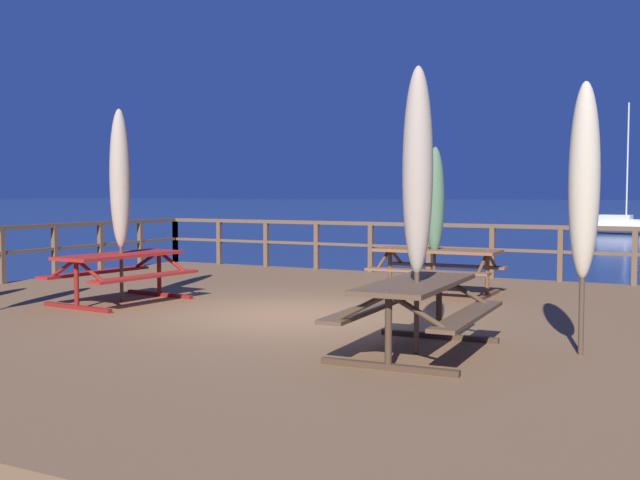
{
  "coord_description": "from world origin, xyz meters",
  "views": [
    {
      "loc": [
        5.25,
        -9.18,
        2.38
      ],
      "look_at": [
        0.0,
        0.9,
        1.69
      ],
      "focal_mm": 42.53,
      "sensor_mm": 36.0,
      "label": 1
    }
  ],
  "objects_px": {
    "picnic_table_back_right": "(416,300)",
    "patio_umbrella_tall_mid_left": "(120,180)",
    "picnic_table_mid_centre": "(437,261)",
    "patio_umbrella_tall_front": "(435,201)",
    "patio_umbrella_tall_back_right": "(418,172)",
    "sailboat_distant": "(620,225)",
    "picnic_table_front_left": "(120,266)",
    "patio_umbrella_short_front": "(584,182)"
  },
  "relations": [
    {
      "from": "picnic_table_back_right",
      "to": "patio_umbrella_tall_mid_left",
      "type": "distance_m",
      "value": 5.8
    },
    {
      "from": "patio_umbrella_tall_front",
      "to": "sailboat_distant",
      "type": "bearing_deg",
      "value": 91.24
    },
    {
      "from": "patio_umbrella_tall_back_right",
      "to": "sailboat_distant",
      "type": "bearing_deg",
      "value": 93.05
    },
    {
      "from": "picnic_table_front_left",
      "to": "picnic_table_mid_centre",
      "type": "distance_m",
      "value": 5.18
    },
    {
      "from": "picnic_table_front_left",
      "to": "patio_umbrella_tall_front",
      "type": "bearing_deg",
      "value": 37.64
    },
    {
      "from": "picnic_table_back_right",
      "to": "patio_umbrella_tall_back_right",
      "type": "relative_size",
      "value": 0.72
    },
    {
      "from": "picnic_table_back_right",
      "to": "patio_umbrella_tall_front",
      "type": "height_order",
      "value": "patio_umbrella_tall_front"
    },
    {
      "from": "picnic_table_mid_centre",
      "to": "patio_umbrella_tall_back_right",
      "type": "xyz_separation_m",
      "value": [
        1.35,
        -4.65,
        1.36
      ]
    },
    {
      "from": "picnic_table_front_left",
      "to": "patio_umbrella_short_front",
      "type": "bearing_deg",
      "value": -5.85
    },
    {
      "from": "picnic_table_back_right",
      "to": "patio_umbrella_short_front",
      "type": "xyz_separation_m",
      "value": [
        1.58,
        0.71,
        1.25
      ]
    },
    {
      "from": "patio_umbrella_tall_back_right",
      "to": "sailboat_distant",
      "type": "relative_size",
      "value": 0.39
    },
    {
      "from": "patio_umbrella_tall_mid_left",
      "to": "patio_umbrella_short_front",
      "type": "xyz_separation_m",
      "value": [
        7.01,
        -0.78,
        -0.1
      ]
    },
    {
      "from": "picnic_table_front_left",
      "to": "picnic_table_back_right",
      "type": "relative_size",
      "value": 1.0
    },
    {
      "from": "picnic_table_mid_centre",
      "to": "picnic_table_back_right",
      "type": "bearing_deg",
      "value": -73.92
    },
    {
      "from": "patio_umbrella_tall_mid_left",
      "to": "patio_umbrella_tall_front",
      "type": "xyz_separation_m",
      "value": [
        4.08,
        3.06,
        -0.34
      ]
    },
    {
      "from": "patio_umbrella_short_front",
      "to": "sailboat_distant",
      "type": "distance_m",
      "value": 40.11
    },
    {
      "from": "patio_umbrella_tall_mid_left",
      "to": "sailboat_distant",
      "type": "xyz_separation_m",
      "value": [
        3.3,
        39.11,
        -2.09
      ]
    },
    {
      "from": "sailboat_distant",
      "to": "picnic_table_back_right",
      "type": "bearing_deg",
      "value": -86.98
    },
    {
      "from": "picnic_table_front_left",
      "to": "sailboat_distant",
      "type": "xyz_separation_m",
      "value": [
        3.27,
        39.17,
        -0.73
      ]
    },
    {
      "from": "picnic_table_back_right",
      "to": "picnic_table_mid_centre",
      "type": "bearing_deg",
      "value": 106.08
    },
    {
      "from": "patio_umbrella_tall_mid_left",
      "to": "picnic_table_back_right",
      "type": "bearing_deg",
      "value": -15.25
    },
    {
      "from": "picnic_table_front_left",
      "to": "patio_umbrella_short_front",
      "type": "distance_m",
      "value": 7.13
    },
    {
      "from": "picnic_table_mid_centre",
      "to": "patio_umbrella_tall_back_right",
      "type": "bearing_deg",
      "value": -73.83
    },
    {
      "from": "picnic_table_mid_centre",
      "to": "patio_umbrella_short_front",
      "type": "relative_size",
      "value": 0.73
    },
    {
      "from": "patio_umbrella_tall_front",
      "to": "patio_umbrella_short_front",
      "type": "height_order",
      "value": "patio_umbrella_short_front"
    },
    {
      "from": "patio_umbrella_tall_back_right",
      "to": "patio_umbrella_short_front",
      "type": "xyz_separation_m",
      "value": [
        1.55,
        0.75,
        -0.1
      ]
    },
    {
      "from": "picnic_table_back_right",
      "to": "patio_umbrella_tall_front",
      "type": "xyz_separation_m",
      "value": [
        -1.36,
        4.55,
        1.01
      ]
    },
    {
      "from": "patio_umbrella_tall_back_right",
      "to": "patio_umbrella_tall_front",
      "type": "height_order",
      "value": "patio_umbrella_tall_back_right"
    },
    {
      "from": "picnic_table_mid_centre",
      "to": "patio_umbrella_short_front",
      "type": "height_order",
      "value": "patio_umbrella_short_front"
    },
    {
      "from": "patio_umbrella_tall_mid_left",
      "to": "patio_umbrella_tall_front",
      "type": "height_order",
      "value": "patio_umbrella_tall_mid_left"
    },
    {
      "from": "picnic_table_back_right",
      "to": "picnic_table_mid_centre",
      "type": "distance_m",
      "value": 4.79
    },
    {
      "from": "picnic_table_mid_centre",
      "to": "patio_umbrella_tall_front",
      "type": "xyz_separation_m",
      "value": [
        -0.03,
        -0.06,
        1.01
      ]
    },
    {
      "from": "patio_umbrella_tall_front",
      "to": "sailboat_distant",
      "type": "distance_m",
      "value": 36.1
    },
    {
      "from": "picnic_table_mid_centre",
      "to": "picnic_table_front_left",
      "type": "bearing_deg",
      "value": -142.03
    },
    {
      "from": "patio_umbrella_tall_mid_left",
      "to": "patio_umbrella_short_front",
      "type": "bearing_deg",
      "value": -6.32
    },
    {
      "from": "picnic_table_front_left",
      "to": "patio_umbrella_tall_mid_left",
      "type": "xyz_separation_m",
      "value": [
        -0.03,
        0.06,
        1.35
      ]
    },
    {
      "from": "patio_umbrella_tall_mid_left",
      "to": "patio_umbrella_tall_front",
      "type": "relative_size",
      "value": 1.21
    },
    {
      "from": "patio_umbrella_tall_mid_left",
      "to": "patio_umbrella_tall_back_right",
      "type": "height_order",
      "value": "patio_umbrella_tall_back_right"
    },
    {
      "from": "patio_umbrella_tall_back_right",
      "to": "sailboat_distant",
      "type": "xyz_separation_m",
      "value": [
        -2.16,
        40.64,
        -2.09
      ]
    },
    {
      "from": "sailboat_distant",
      "to": "patio_umbrella_tall_front",
      "type": "bearing_deg",
      "value": -88.76
    },
    {
      "from": "patio_umbrella_tall_mid_left",
      "to": "picnic_table_front_left",
      "type": "bearing_deg",
      "value": -63.95
    },
    {
      "from": "picnic_table_front_left",
      "to": "patio_umbrella_tall_back_right",
      "type": "distance_m",
      "value": 5.79
    }
  ]
}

